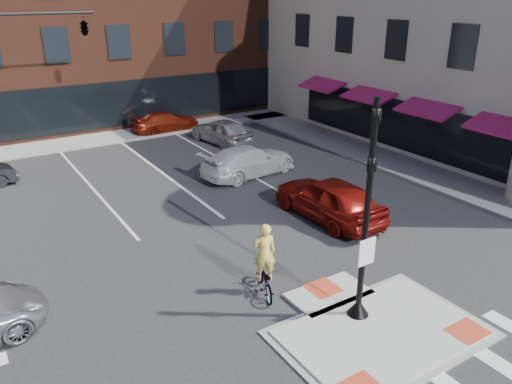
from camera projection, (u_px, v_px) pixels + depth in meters
ground at (368, 325)px, 13.44m from camera, size 120.00×120.00×0.00m
refuge_island at (375, 328)px, 13.21m from camera, size 5.40×4.65×0.13m
sidewalk_e at (383, 158)px, 26.59m from camera, size 3.00×24.00×0.15m
sidewalk_n at (160, 129)px, 32.13m from camera, size 26.00×3.00×0.15m
building_far_right at (99, 13)px, 57.96m from camera, size 12.00×12.00×12.00m
signal_pole at (364, 241)px, 12.86m from camera, size 0.60×0.60×5.98m
mast_arm_signal at (54, 40)px, 23.49m from camera, size 6.10×2.24×8.00m
red_sedan at (329, 198)px, 19.43m from camera, size 2.15×5.04×1.70m
white_pickup at (249, 161)px, 24.13m from camera, size 5.21×2.69×1.44m
bg_car_silver at (221, 131)px, 29.22m from camera, size 2.42×4.56×1.48m
bg_car_red at (166, 122)px, 31.65m from camera, size 4.44×1.95×1.27m
cyclist at (264, 270)px, 14.60m from camera, size 1.22×1.90×2.25m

